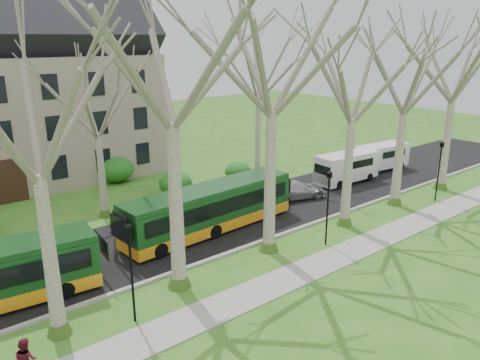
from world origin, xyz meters
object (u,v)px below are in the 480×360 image
Objects in this scene: sedan at (295,190)px; van_b at (381,157)px; pedestrian_b at (26,360)px; bus_follow at (211,208)px; van_a at (347,168)px.

van_b is (11.51, 0.67, 0.47)m from sedan.
bus_follow is at bearing -81.69° from pedestrian_b.
van_b is 3.18× the size of pedestrian_b.
pedestrian_b is at bearing 126.15° from sedan.
van_a is 28.01m from pedestrian_b.
sedan is at bearing 2.94° from bus_follow.
van_a is (14.34, 1.14, -0.24)m from bus_follow.
van_b reaches higher than sedan.
pedestrian_b reaches higher than sedan.
pedestrian_b is (-32.33, -8.31, -0.32)m from van_b.
bus_follow reaches higher than van_a.
van_b is at bearing 1.14° from bus_follow.
sedan is 6.09m from van_a.
bus_follow is at bearing -169.50° from van_b.
sedan is 0.88× the size of van_b.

